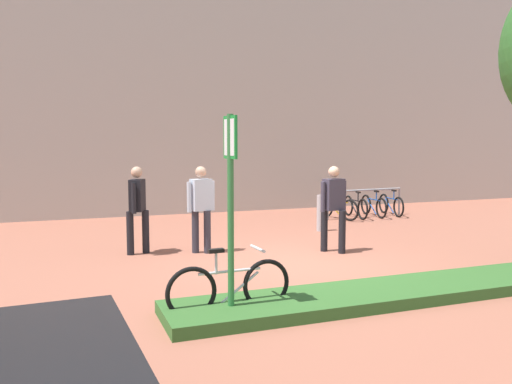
% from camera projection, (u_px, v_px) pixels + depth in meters
% --- Properties ---
extents(ground_plane, '(60.00, 60.00, 0.00)m').
position_uv_depth(ground_plane, '(295.00, 262.00, 9.50)').
color(ground_plane, '#9E5B47').
extents(building_facade, '(28.00, 1.20, 10.00)m').
position_uv_depth(building_facade, '(192.00, 52.00, 16.23)').
color(building_facade, '#B2ADA3').
rests_on(building_facade, ground).
extents(planter_strip, '(7.00, 1.10, 0.16)m').
position_uv_depth(planter_strip, '(408.00, 291.00, 7.40)').
color(planter_strip, '#336028').
rests_on(planter_strip, ground).
extents(parking_sign_post, '(0.08, 0.36, 2.52)m').
position_uv_depth(parking_sign_post, '(231.00, 187.00, 6.32)').
color(parking_sign_post, '#2D7238').
rests_on(parking_sign_post, ground).
extents(bike_at_sign, '(1.68, 0.42, 0.86)m').
position_uv_depth(bike_at_sign, '(230.00, 287.00, 6.62)').
color(bike_at_sign, black).
rests_on(bike_at_sign, ground).
extents(bike_rack_cluster, '(2.65, 1.68, 0.83)m').
position_uv_depth(bike_rack_cluster, '(365.00, 205.00, 15.27)').
color(bike_rack_cluster, '#99999E').
rests_on(bike_rack_cluster, ground).
extents(bollard_steel, '(0.16, 0.16, 0.90)m').
position_uv_depth(bollard_steel, '(320.00, 213.00, 12.83)').
color(bollard_steel, '#ADADB2').
rests_on(bollard_steel, ground).
extents(person_suited_navy, '(0.60, 0.45, 1.72)m').
position_uv_depth(person_suited_navy, '(333.00, 203.00, 10.28)').
color(person_suited_navy, black).
rests_on(person_suited_navy, ground).
extents(person_casual_tan, '(0.59, 0.33, 1.72)m').
position_uv_depth(person_casual_tan, '(201.00, 204.00, 10.23)').
color(person_casual_tan, '#2D2D38').
rests_on(person_casual_tan, ground).
extents(person_suited_dark, '(0.45, 0.57, 1.72)m').
position_uv_depth(person_suited_dark, '(137.00, 204.00, 10.13)').
color(person_suited_dark, black).
rests_on(person_suited_dark, ground).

